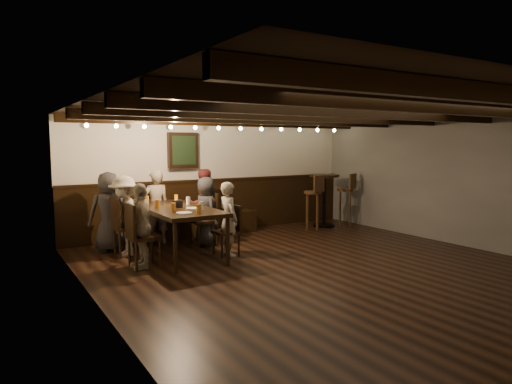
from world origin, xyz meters
TOP-DOWN VIEW (x-y plane):
  - room at (-0.29, 2.21)m, footprint 7.00×7.00m
  - dining_table at (-1.56, 1.89)m, footprint 1.00×2.19m
  - chair_left_near at (-2.27, 2.34)m, footprint 0.45×0.45m
  - chair_left_far at (-2.28, 1.44)m, footprint 0.45×0.45m
  - chair_right_near at (-0.83, 2.34)m, footprint 0.45×0.45m
  - chair_right_far at (-0.84, 1.44)m, footprint 0.39×0.39m
  - person_bench_left at (-2.45, 2.80)m, footprint 0.69×0.45m
  - person_bench_centre at (-1.55, 2.94)m, footprint 0.51×0.34m
  - person_bench_right at (-0.65, 2.79)m, footprint 0.68×0.53m
  - person_left_near at (-2.30, 2.34)m, footprint 0.51×0.88m
  - person_left_far at (-2.31, 1.44)m, footprint 0.32×0.76m
  - person_right_near at (-0.80, 2.34)m, footprint 0.41×0.63m
  - person_right_far at (-0.81, 1.44)m, footprint 0.30×0.46m
  - pint_a at (-1.83, 2.59)m, footprint 0.07×0.07m
  - pint_b at (-1.30, 2.54)m, footprint 0.07×0.07m
  - pint_c at (-1.85, 1.99)m, footprint 0.07×0.07m
  - pint_d at (-1.25, 2.09)m, footprint 0.07×0.07m
  - pint_e at (-1.78, 1.44)m, footprint 0.07×0.07m
  - pint_f at (-1.36, 1.34)m, footprint 0.07×0.07m
  - pint_g at (-1.51, 1.09)m, footprint 0.07×0.07m
  - plate_near at (-1.71, 1.19)m, footprint 0.24×0.24m
  - plate_far at (-1.38, 1.59)m, footprint 0.24×0.24m
  - condiment_caddy at (-1.56, 1.84)m, footprint 0.15×0.10m
  - candle at (-1.43, 2.19)m, footprint 0.05×0.05m
  - high_top_table at (2.35, 2.73)m, footprint 0.67×0.67m
  - bar_stool_left at (1.85, 2.52)m, footprint 0.39×0.42m
  - bar_stool_right at (2.85, 2.57)m, footprint 0.42×0.43m

SIDE VIEW (x-z plane):
  - chair_right_far at x=-0.84m, z-range -0.17..0.69m
  - chair_right_near at x=-0.83m, z-range -0.19..0.78m
  - chair_left_far at x=-2.28m, z-range -0.19..0.80m
  - chair_left_near at x=-2.27m, z-range -0.19..0.80m
  - bar_stool_left at x=1.85m, z-range -0.15..1.05m
  - bar_stool_right at x=2.85m, z-range -0.15..1.05m
  - person_right_far at x=-0.81m, z-range 0.00..1.25m
  - person_right_near at x=-0.80m, z-range 0.00..1.28m
  - person_left_far at x=-2.31m, z-range 0.00..1.29m
  - person_left_near at x=-2.30m, z-range 0.00..1.36m
  - person_bench_right at x=-0.65m, z-range 0.00..1.39m
  - person_bench_centre at x=-1.55m, z-range 0.00..1.40m
  - person_bench_left at x=-2.45m, z-range 0.00..1.40m
  - dining_table at x=-1.56m, z-range 0.34..1.16m
  - high_top_table at x=2.35m, z-range 0.19..1.38m
  - plate_near at x=-1.71m, z-range 0.82..0.84m
  - plate_far at x=-1.38m, z-range 0.82..0.84m
  - candle at x=-1.43m, z-range 0.82..0.87m
  - condiment_caddy at x=-1.56m, z-range 0.82..0.94m
  - pint_a at x=-1.83m, z-range 0.82..0.96m
  - pint_b at x=-1.30m, z-range 0.82..0.96m
  - pint_c at x=-1.85m, z-range 0.82..0.96m
  - pint_d at x=-1.25m, z-range 0.82..0.96m
  - pint_e at x=-1.78m, z-range 0.82..0.96m
  - pint_f at x=-1.36m, z-range 0.82..0.96m
  - pint_g at x=-1.51m, z-range 0.82..0.96m
  - room at x=-0.29m, z-range -2.43..4.57m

